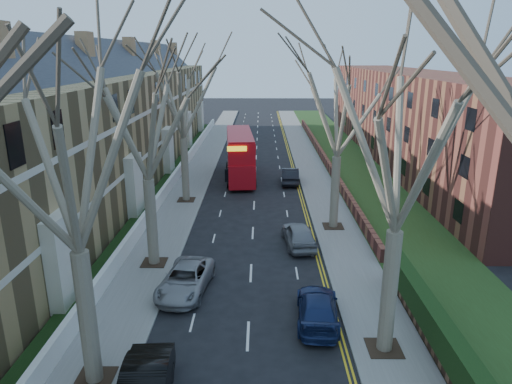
{
  "coord_description": "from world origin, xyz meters",
  "views": [
    {
      "loc": [
        0.54,
        -8.33,
        11.9
      ],
      "look_at": [
        0.23,
        20.56,
        3.1
      ],
      "focal_mm": 32.0,
      "sensor_mm": 36.0,
      "label": 1
    }
  ],
  "objects": [
    {
      "name": "pavement_left",
      "position": [
        -6.0,
        39.0,
        0.06
      ],
      "size": [
        3.0,
        102.0,
        0.12
      ],
      "primitive_type": "cube",
      "color": "slate",
      "rests_on": "ground"
    },
    {
      "name": "pavement_right",
      "position": [
        6.0,
        39.0,
        0.06
      ],
      "size": [
        3.0,
        102.0,
        0.12
      ],
      "primitive_type": "cube",
      "color": "slate",
      "rests_on": "ground"
    },
    {
      "name": "terrace_left",
      "position": [
        -13.65,
        31.0,
        5.53
      ],
      "size": [
        9.7,
        78.0,
        13.6
      ],
      "color": "olive",
      "rests_on": "ground"
    },
    {
      "name": "flats_right",
      "position": [
        17.46,
        43.0,
        4.98
      ],
      "size": [
        13.97,
        54.0,
        10.0
      ],
      "color": "brown",
      "rests_on": "ground"
    },
    {
      "name": "front_wall_left",
      "position": [
        -7.65,
        31.0,
        0.62
      ],
      "size": [
        0.3,
        78.0,
        1.0
      ],
      "color": "white",
      "rests_on": "ground"
    },
    {
      "name": "grass_verge_right",
      "position": [
        10.5,
        39.0,
        0.15
      ],
      "size": [
        6.0,
        102.0,
        0.06
      ],
      "color": "#253E16",
      "rests_on": "ground"
    },
    {
      "name": "tree_left_mid",
      "position": [
        -5.7,
        6.0,
        9.56
      ],
      "size": [
        10.5,
        10.5,
        14.71
      ],
      "color": "#756753",
      "rests_on": "ground"
    },
    {
      "name": "tree_left_far",
      "position": [
        -5.7,
        16.0,
        9.24
      ],
      "size": [
        10.15,
        10.15,
        14.22
      ],
      "color": "#756753",
      "rests_on": "ground"
    },
    {
      "name": "tree_left_dist",
      "position": [
        -5.7,
        28.0,
        9.56
      ],
      "size": [
        10.5,
        10.5,
        14.71
      ],
      "color": "#756753",
      "rests_on": "ground"
    },
    {
      "name": "tree_right_mid",
      "position": [
        5.7,
        8.0,
        9.56
      ],
      "size": [
        10.5,
        10.5,
        14.71
      ],
      "color": "#756753",
      "rests_on": "ground"
    },
    {
      "name": "tree_right_far",
      "position": [
        5.7,
        22.0,
        9.24
      ],
      "size": [
        10.15,
        10.15,
        14.22
      ],
      "color": "#756753",
      "rests_on": "ground"
    },
    {
      "name": "double_decker_bus",
      "position": [
        -1.51,
        35.4,
        2.19
      ],
      "size": [
        3.34,
        10.77,
        4.45
      ],
      "rotation": [
        0.0,
        0.0,
        3.22
      ],
      "color": "#AD0C15",
      "rests_on": "ground"
    },
    {
      "name": "car_left_far",
      "position": [
        -3.34,
        12.91,
        0.68
      ],
      "size": [
        2.85,
        5.12,
        1.35
      ],
      "primitive_type": "imported",
      "rotation": [
        0.0,
        0.0,
        -0.13
      ],
      "color": "gray",
      "rests_on": "ground"
    },
    {
      "name": "car_right_near",
      "position": [
        3.18,
        10.21,
        0.67
      ],
      "size": [
        2.23,
        4.75,
        1.34
      ],
      "primitive_type": "imported",
      "rotation": [
        0.0,
        0.0,
        3.06
      ],
      "color": "navy",
      "rests_on": "ground"
    },
    {
      "name": "car_right_mid",
      "position": [
        3.0,
        18.9,
        0.75
      ],
      "size": [
        2.22,
        4.58,
        1.51
      ],
      "primitive_type": "imported",
      "rotation": [
        0.0,
        0.0,
        3.24
      ],
      "color": "gray",
      "rests_on": "ground"
    },
    {
      "name": "car_right_far",
      "position": [
        3.36,
        33.78,
        0.74
      ],
      "size": [
        1.78,
        4.58,
        1.49
      ],
      "primitive_type": "imported",
      "rotation": [
        0.0,
        0.0,
        3.1
      ],
      "color": "black",
      "rests_on": "ground"
    }
  ]
}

